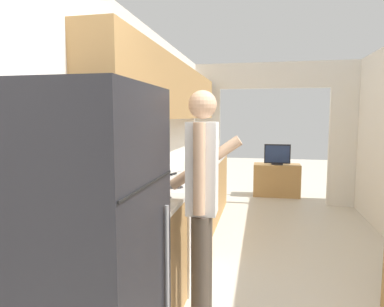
% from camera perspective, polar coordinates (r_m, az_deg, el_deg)
% --- Properties ---
extents(wall_left, '(0.38, 7.65, 2.50)m').
position_cam_1_polar(wall_left, '(3.60, -7.07, 5.25)').
color(wall_left, white).
rests_on(wall_left, ground_plane).
extents(wall_far_with_doorway, '(3.19, 0.06, 2.50)m').
position_cam_1_polar(wall_far_with_doorway, '(6.24, 13.35, 5.13)').
color(wall_far_with_doorway, white).
rests_on(wall_far_with_doorway, ground_plane).
extents(counter_left, '(0.62, 4.13, 0.92)m').
position_cam_1_polar(counter_left, '(4.47, -0.43, -8.02)').
color(counter_left, '#B2844C').
rests_on(counter_left, ground_plane).
extents(refrigerator, '(0.69, 0.78, 1.71)m').
position_cam_1_polar(refrigerator, '(1.91, -16.85, -15.59)').
color(refrigerator, black).
rests_on(refrigerator, ground_plane).
extents(range_oven, '(0.66, 0.79, 1.06)m').
position_cam_1_polar(range_oven, '(3.42, -4.27, -12.45)').
color(range_oven, white).
rests_on(range_oven, ground_plane).
extents(person, '(0.56, 0.38, 1.74)m').
position_cam_1_polar(person, '(2.47, 1.71, -8.27)').
color(person, '#4C4238').
rests_on(person, ground_plane).
extents(tv_cabinet, '(0.89, 0.42, 0.63)m').
position_cam_1_polar(tv_cabinet, '(6.96, 13.90, -4.30)').
color(tv_cabinet, '#B2844C').
rests_on(tv_cabinet, ground_plane).
extents(television, '(0.50, 0.16, 0.39)m').
position_cam_1_polar(television, '(6.85, 14.02, -0.18)').
color(television, black).
rests_on(television, tv_cabinet).
extents(knife, '(0.09, 0.31, 0.02)m').
position_cam_1_polar(knife, '(3.81, -2.91, -3.32)').
color(knife, '#B7B7BC').
rests_on(knife, counter_left).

